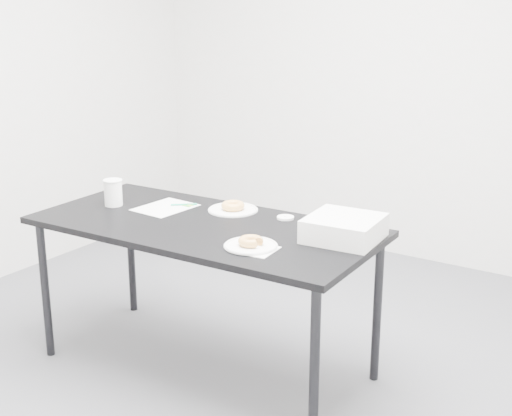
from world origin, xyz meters
The scene contains 14 objects.
floor centered at (0.00, 0.00, 0.00)m, with size 4.00×4.00×0.00m, color #4D4E53.
wall_back centered at (0.00, 2.00, 1.35)m, with size 4.00×0.02×2.70m, color silver.
table centered at (-0.12, -0.09, 0.70)m, with size 1.69×0.83×0.76m.
scorecard centered at (-0.45, 0.01, 0.76)m, with size 0.23×0.29×0.00m, color white.
logo_patch centered at (-0.37, 0.10, 0.77)m, with size 0.05×0.05×0.00m, color green.
pen centered at (-0.39, 0.09, 0.77)m, with size 0.01×0.01×0.14m, color #0E9B70.
napkin centered at (0.29, -0.27, 0.76)m, with size 0.16×0.16×0.00m, color white.
plate_near centered at (0.25, -0.25, 0.77)m, with size 0.24×0.24×0.01m, color white.
donut_near centered at (0.25, -0.25, 0.79)m, with size 0.11×0.11×0.04m, color gold.
plate_far centered at (-0.13, 0.16, 0.77)m, with size 0.25×0.25×0.01m, color white.
donut_far centered at (-0.13, 0.16, 0.79)m, with size 0.12×0.12×0.04m, color gold.
coffee_cup centered at (-0.70, -0.10, 0.83)m, with size 0.09×0.09×0.14m, color white.
cup_lid centered at (0.17, 0.19, 0.77)m, with size 0.08×0.08×0.01m, color white.
bakery_box centered at (0.54, 0.07, 0.81)m, with size 0.31×0.31×0.10m, color silver.
Camera 1 is at (1.88, -2.67, 1.80)m, focal length 50.00 mm.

